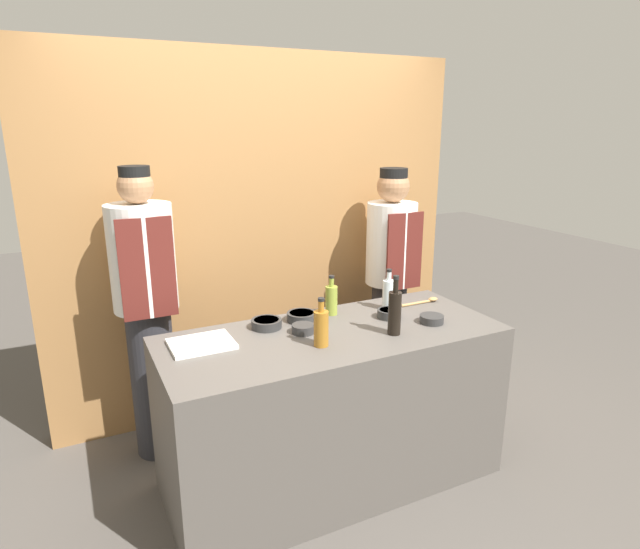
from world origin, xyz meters
name	(u,v)px	position (x,y,z in m)	size (l,w,h in m)	color
ground_plane	(332,477)	(0.00, 0.00, 0.00)	(14.00, 14.00, 0.00)	#4C4742
cabinet_wall	(260,236)	(0.00, 1.09, 1.20)	(2.86, 0.18, 2.40)	olive
counter	(332,408)	(0.00, 0.00, 0.44)	(1.81, 0.76, 0.89)	#514C47
sauce_bowl_white	(389,313)	(0.39, 0.06, 0.92)	(0.13, 0.13, 0.05)	#2D2D2D
sauce_bowl_brown	(302,316)	(-0.07, 0.23, 0.92)	(0.16, 0.16, 0.05)	#2D2D2D
sauce_bowl_purple	(303,328)	(-0.14, 0.07, 0.91)	(0.12, 0.12, 0.05)	#2D2D2D
sauce_bowl_yellow	(432,319)	(0.56, -0.11, 0.91)	(0.13, 0.13, 0.04)	#2D2D2D
sauce_bowl_green	(266,323)	(-0.29, 0.22, 0.92)	(0.16, 0.16, 0.05)	#2D2D2D
cutting_board	(202,344)	(-0.66, 0.14, 0.90)	(0.31, 0.25, 0.02)	white
bottle_soy	(395,312)	(0.28, -0.15, 1.01)	(0.07, 0.07, 0.32)	black
bottle_clear	(388,294)	(0.46, 0.18, 0.98)	(0.07, 0.07, 0.25)	silver
bottle_oil	(331,299)	(0.12, 0.25, 0.98)	(0.07, 0.07, 0.23)	olive
bottle_amber	(321,327)	(-0.13, -0.12, 0.99)	(0.07, 0.07, 0.25)	#9E661E
wooden_spoon	(425,301)	(0.73, 0.18, 0.90)	(0.26, 0.05, 0.03)	#B2844C
chef_left	(147,306)	(-0.83, 0.71, 0.94)	(0.36, 0.36, 1.73)	#28282D
chef_right	(390,276)	(0.83, 0.72, 0.91)	(0.34, 0.34, 1.66)	#28282D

